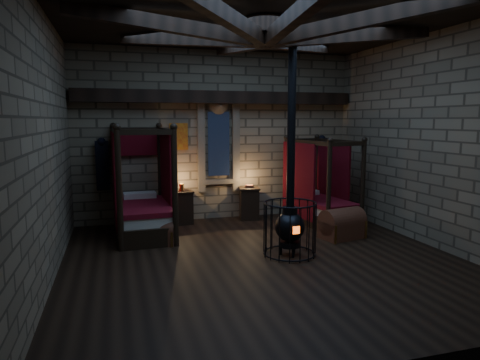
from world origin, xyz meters
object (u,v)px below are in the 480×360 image
object	(u,v)px
trunk_right	(342,225)
stove	(290,223)
trunk_left	(159,233)
bed_left	(143,208)
bed_right	(319,203)

from	to	relation	value
trunk_right	stove	xyz separation A→B (m)	(-1.53, -0.77, 0.32)
trunk_left	stove	world-z (taller)	stove
bed_left	stove	bearing A→B (deg)	-44.45
trunk_left	trunk_right	world-z (taller)	trunk_right
stove	trunk_right	bearing A→B (deg)	23.13
bed_left	stove	distance (m)	3.41
bed_left	trunk_left	size ratio (longest dim) A/B	2.83
trunk_left	stove	size ratio (longest dim) A/B	0.20
trunk_left	trunk_right	xyz separation A→B (m)	(3.79, -0.66, 0.06)
trunk_left	trunk_right	size ratio (longest dim) A/B	0.82
bed_right	trunk_right	distance (m)	1.40
bed_left	trunk_right	xyz separation A→B (m)	(4.05, -1.54, -0.28)
bed_right	trunk_left	xyz separation A→B (m)	(-3.95, -0.72, -0.27)
stove	bed_left	bearing A→B (deg)	133.90
trunk_left	stove	distance (m)	2.70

